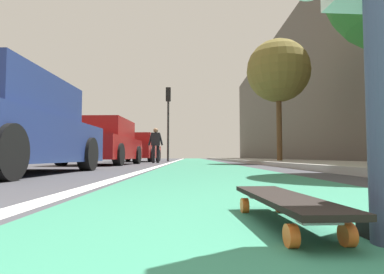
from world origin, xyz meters
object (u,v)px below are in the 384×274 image
(parked_car_mid, at_px, (103,143))
(pedestrian_distant, at_px, (156,143))
(traffic_light, at_px, (168,110))
(parked_car_near, at_px, (1,127))
(street_tree_mid, at_px, (278,71))
(parked_car_far, at_px, (138,148))
(skateboard, at_px, (284,201))

(parked_car_mid, xyz_separation_m, pedestrian_distant, (3.13, -1.41, 0.13))
(traffic_light, bearing_deg, parked_car_mid, 168.84)
(pedestrian_distant, bearing_deg, parked_car_near, 171.56)
(parked_car_near, relative_size, street_tree_mid, 0.90)
(parked_car_far, xyz_separation_m, pedestrian_distant, (-3.85, -1.34, 0.13))
(traffic_light, bearing_deg, street_tree_mid, -142.97)
(parked_car_mid, distance_m, parked_car_far, 6.98)
(traffic_light, bearing_deg, parked_car_near, 173.73)
(parked_car_near, relative_size, pedestrian_distant, 2.96)
(traffic_light, height_order, pedestrian_distant, traffic_light)
(skateboard, distance_m, parked_car_mid, 10.20)
(skateboard, height_order, parked_car_near, parked_car_near)
(skateboard, bearing_deg, parked_car_near, 41.28)
(parked_car_near, distance_m, traffic_light, 14.40)
(parked_car_mid, distance_m, traffic_light, 8.59)
(parked_car_mid, relative_size, parked_car_far, 0.94)
(skateboard, relative_size, traffic_light, 0.20)
(parked_car_mid, xyz_separation_m, parked_car_far, (6.98, -0.06, 0.01))
(skateboard, height_order, traffic_light, traffic_light)
(parked_car_near, bearing_deg, skateboard, -138.72)
(parked_car_far, bearing_deg, street_tree_mid, -129.30)
(skateboard, relative_size, parked_car_far, 0.19)
(skateboard, distance_m, street_tree_mid, 12.41)
(parked_car_far, bearing_deg, pedestrian_distant, -160.73)
(skateboard, bearing_deg, traffic_light, 5.27)
(traffic_light, height_order, street_tree_mid, street_tree_mid)
(parked_car_near, height_order, parked_car_mid, parked_car_mid)
(parked_car_mid, bearing_deg, street_tree_mid, -73.97)
(skateboard, height_order, parked_car_mid, parked_car_mid)
(traffic_light, bearing_deg, parked_car_far, 126.73)
(street_tree_mid, distance_m, pedestrian_distant, 5.83)
(parked_car_near, distance_m, parked_car_far, 12.99)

